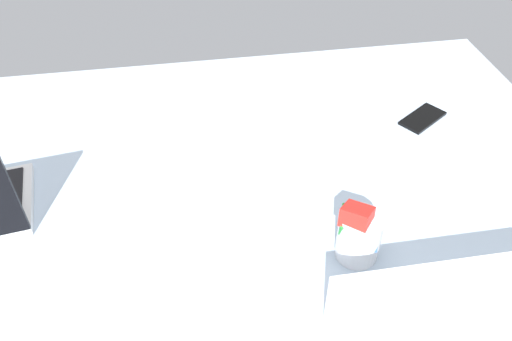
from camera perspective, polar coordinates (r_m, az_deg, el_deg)
The scene contains 3 objects.
bed_mattress at distance 124.73cm, azimuth -1.44°, elevation -7.45°, with size 180.00×140.00×18.00cm, color silver.
snack_cup at distance 107.27cm, azimuth 11.39°, elevation -6.97°, with size 9.88×9.38×14.37cm.
cell_phone at distance 152.26cm, azimuth 18.05°, elevation 5.56°, with size 6.80×14.00×0.80cm, color black.
Camera 1 is at (10.19, 80.74, 103.53)cm, focal length 35.93 mm.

